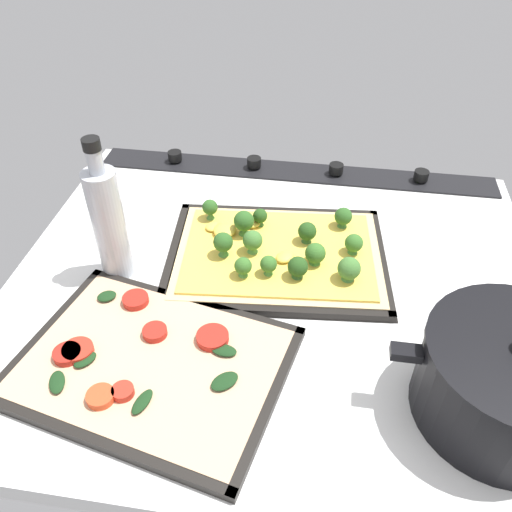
# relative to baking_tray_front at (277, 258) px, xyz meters

# --- Properties ---
(ground_plane) EXTENTS (0.82, 0.72, 0.03)m
(ground_plane) POSITION_rel_baking_tray_front_xyz_m (-0.00, 0.06, -0.02)
(ground_plane) COLOR white
(stove_control_panel) EXTENTS (0.78, 0.07, 0.03)m
(stove_control_panel) POSITION_rel_baking_tray_front_xyz_m (-0.00, -0.27, 0.00)
(stove_control_panel) COLOR black
(stove_control_panel) RESTS_ON ground_plane
(baking_tray_front) EXTENTS (0.37, 0.29, 0.01)m
(baking_tray_front) POSITION_rel_baking_tray_front_xyz_m (0.00, 0.00, 0.00)
(baking_tray_front) COLOR black
(baking_tray_front) RESTS_ON ground_plane
(broccoli_pizza) EXTENTS (0.34, 0.26, 0.06)m
(broccoli_pizza) POSITION_rel_baking_tray_front_xyz_m (-0.00, -0.00, 0.02)
(broccoli_pizza) COLOR #D3B77F
(broccoli_pizza) RESTS_ON baking_tray_front
(baking_tray_back) EXTENTS (0.39, 0.32, 0.01)m
(baking_tray_back) POSITION_rel_baking_tray_front_xyz_m (0.13, 0.24, 0.00)
(baking_tray_back) COLOR black
(baking_tray_back) RESTS_ON ground_plane
(veggie_pizza_back) EXTENTS (0.36, 0.29, 0.02)m
(veggie_pizza_back) POSITION_rel_baking_tray_front_xyz_m (0.14, 0.24, 0.01)
(veggie_pizza_back) COLOR tan
(veggie_pizza_back) RESTS_ON baking_tray_back
(cooking_pot) EXTENTS (0.28, 0.21, 0.14)m
(cooking_pot) POSITION_rel_baking_tray_front_xyz_m (-0.30, 0.24, 0.05)
(cooking_pot) COLOR black
(cooking_pot) RESTS_ON ground_plane
(oil_bottle) EXTENTS (0.05, 0.05, 0.23)m
(oil_bottle) POSITION_rel_baking_tray_front_xyz_m (0.24, 0.07, 0.09)
(oil_bottle) COLOR #B7BCC6
(oil_bottle) RESTS_ON ground_plane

